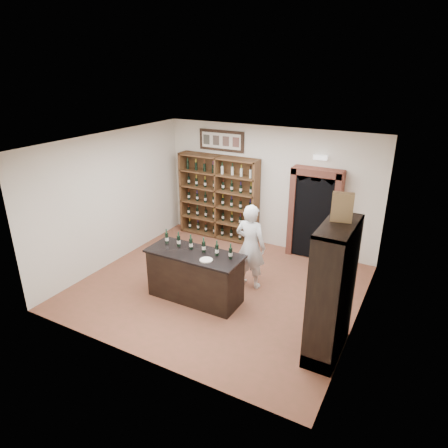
# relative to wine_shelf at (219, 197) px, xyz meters

# --- Properties ---
(floor) EXTENTS (5.50, 5.50, 0.00)m
(floor) POSITION_rel_wine_shelf_xyz_m (1.30, -2.33, -1.10)
(floor) COLOR brown
(floor) RESTS_ON ground
(ceiling) EXTENTS (5.50, 5.50, 0.00)m
(ceiling) POSITION_rel_wine_shelf_xyz_m (1.30, -2.33, 1.90)
(ceiling) COLOR white
(ceiling) RESTS_ON wall_back
(wall_back) EXTENTS (5.50, 0.04, 3.00)m
(wall_back) POSITION_rel_wine_shelf_xyz_m (1.30, 0.17, 0.40)
(wall_back) COLOR beige
(wall_back) RESTS_ON ground
(wall_left) EXTENTS (0.04, 5.00, 3.00)m
(wall_left) POSITION_rel_wine_shelf_xyz_m (-1.45, -2.33, 0.40)
(wall_left) COLOR beige
(wall_left) RESTS_ON ground
(wall_right) EXTENTS (0.04, 5.00, 3.00)m
(wall_right) POSITION_rel_wine_shelf_xyz_m (4.05, -2.33, 0.40)
(wall_right) COLOR beige
(wall_right) RESTS_ON ground
(wine_shelf) EXTENTS (2.20, 0.38, 2.20)m
(wine_shelf) POSITION_rel_wine_shelf_xyz_m (0.00, 0.00, 0.00)
(wine_shelf) COLOR brown
(wine_shelf) RESTS_ON ground
(framed_picture) EXTENTS (1.25, 0.04, 0.52)m
(framed_picture) POSITION_rel_wine_shelf_xyz_m (0.00, 0.14, 1.45)
(framed_picture) COLOR black
(framed_picture) RESTS_ON wall_back
(arched_doorway) EXTENTS (1.17, 0.35, 2.17)m
(arched_doorway) POSITION_rel_wine_shelf_xyz_m (2.55, -0.00, 0.04)
(arched_doorway) COLOR black
(arched_doorway) RESTS_ON ground
(emergency_light) EXTENTS (0.30, 0.10, 0.10)m
(emergency_light) POSITION_rel_wine_shelf_xyz_m (2.55, 0.09, 1.30)
(emergency_light) COLOR white
(emergency_light) RESTS_ON wall_back
(tasting_counter) EXTENTS (1.88, 0.78, 1.00)m
(tasting_counter) POSITION_rel_wine_shelf_xyz_m (1.10, -2.93, -0.61)
(tasting_counter) COLOR black
(tasting_counter) RESTS_ON ground
(counter_bottle_0) EXTENTS (0.07, 0.07, 0.30)m
(counter_bottle_0) POSITION_rel_wine_shelf_xyz_m (0.38, -2.82, 0.01)
(counter_bottle_0) COLOR black
(counter_bottle_0) RESTS_ON tasting_counter
(counter_bottle_1) EXTENTS (0.07, 0.07, 0.30)m
(counter_bottle_1) POSITION_rel_wine_shelf_xyz_m (0.67, -2.82, 0.01)
(counter_bottle_1) COLOR black
(counter_bottle_1) RESTS_ON tasting_counter
(counter_bottle_2) EXTENTS (0.07, 0.07, 0.30)m
(counter_bottle_2) POSITION_rel_wine_shelf_xyz_m (0.96, -2.82, 0.01)
(counter_bottle_2) COLOR black
(counter_bottle_2) RESTS_ON tasting_counter
(counter_bottle_3) EXTENTS (0.07, 0.07, 0.30)m
(counter_bottle_3) POSITION_rel_wine_shelf_xyz_m (1.24, -2.82, 0.01)
(counter_bottle_3) COLOR black
(counter_bottle_3) RESTS_ON tasting_counter
(counter_bottle_4) EXTENTS (0.07, 0.07, 0.30)m
(counter_bottle_4) POSITION_rel_wine_shelf_xyz_m (1.53, -2.82, 0.01)
(counter_bottle_4) COLOR black
(counter_bottle_4) RESTS_ON tasting_counter
(counter_bottle_5) EXTENTS (0.07, 0.07, 0.30)m
(counter_bottle_5) POSITION_rel_wine_shelf_xyz_m (1.82, -2.82, 0.01)
(counter_bottle_5) COLOR black
(counter_bottle_5) RESTS_ON tasting_counter
(side_cabinet) EXTENTS (0.48, 1.20, 2.20)m
(side_cabinet) POSITION_rel_wine_shelf_xyz_m (3.82, -3.23, -0.35)
(side_cabinet) COLOR black
(side_cabinet) RESTS_ON ground
(shopkeeper) EXTENTS (0.67, 0.45, 1.79)m
(shopkeeper) POSITION_rel_wine_shelf_xyz_m (1.83, -1.96, -0.20)
(shopkeeper) COLOR silver
(shopkeeper) RESTS_ON ground
(plate) EXTENTS (0.24, 0.24, 0.02)m
(plate) POSITION_rel_wine_shelf_xyz_m (1.46, -3.10, -0.09)
(plate) COLOR beige
(plate) RESTS_ON tasting_counter
(wine_crate) EXTENTS (0.33, 0.19, 0.43)m
(wine_crate) POSITION_rel_wine_shelf_xyz_m (3.77, -3.09, 1.32)
(wine_crate) COLOR tan
(wine_crate) RESTS_ON side_cabinet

